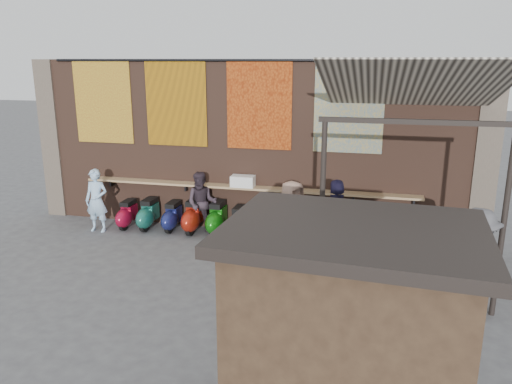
% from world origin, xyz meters
% --- Properties ---
extents(ground, '(70.00, 70.00, 0.00)m').
position_xyz_m(ground, '(0.00, 0.00, 0.00)').
color(ground, '#474749').
rests_on(ground, ground).
extents(brick_wall, '(10.00, 0.40, 4.00)m').
position_xyz_m(brick_wall, '(0.00, 2.70, 2.00)').
color(brick_wall, brown).
rests_on(brick_wall, ground).
extents(pier_left, '(0.50, 0.50, 4.00)m').
position_xyz_m(pier_left, '(-5.20, 2.70, 2.00)').
color(pier_left, '#4C4238').
rests_on(pier_left, ground).
extents(pier_right, '(0.50, 0.50, 4.00)m').
position_xyz_m(pier_right, '(5.20, 2.70, 2.00)').
color(pier_right, '#4C4238').
rests_on(pier_right, ground).
extents(eating_counter, '(8.00, 0.32, 0.05)m').
position_xyz_m(eating_counter, '(0.00, 2.33, 1.10)').
color(eating_counter, '#9E7A51').
rests_on(eating_counter, brick_wall).
extents(shelf_box, '(0.54, 0.30, 0.26)m').
position_xyz_m(shelf_box, '(-0.04, 2.30, 1.26)').
color(shelf_box, white).
rests_on(shelf_box, eating_counter).
extents(tapestry_redgold, '(1.50, 0.02, 2.00)m').
position_xyz_m(tapestry_redgold, '(-3.60, 2.48, 3.00)').
color(tapestry_redgold, maroon).
rests_on(tapestry_redgold, brick_wall).
extents(tapestry_sun, '(1.50, 0.02, 2.00)m').
position_xyz_m(tapestry_sun, '(-1.70, 2.48, 3.00)').
color(tapestry_sun, orange).
rests_on(tapestry_sun, brick_wall).
extents(tapestry_orange, '(1.50, 0.02, 2.00)m').
position_xyz_m(tapestry_orange, '(0.30, 2.48, 3.00)').
color(tapestry_orange, '#AD4A15').
rests_on(tapestry_orange, brick_wall).
extents(tapestry_multi, '(1.50, 0.02, 2.00)m').
position_xyz_m(tapestry_multi, '(2.30, 2.48, 3.00)').
color(tapestry_multi, '#285C94').
rests_on(tapestry_multi, brick_wall).
extents(hang_rail, '(9.50, 0.06, 0.06)m').
position_xyz_m(hang_rail, '(0.00, 2.47, 3.98)').
color(hang_rail, black).
rests_on(hang_rail, brick_wall).
extents(scooter_stool_0, '(0.32, 0.71, 0.67)m').
position_xyz_m(scooter_stool_0, '(-2.88, 1.97, 0.33)').
color(scooter_stool_0, maroon).
rests_on(scooter_stool_0, ground).
extents(scooter_stool_1, '(0.35, 0.77, 0.73)m').
position_xyz_m(scooter_stool_1, '(-2.34, 2.02, 0.37)').
color(scooter_stool_1, '#165B4E').
rests_on(scooter_stool_1, ground).
extents(scooter_stool_2, '(0.33, 0.72, 0.69)m').
position_xyz_m(scooter_stool_2, '(-1.73, 2.04, 0.34)').
color(scooter_stool_2, '#151A50').
rests_on(scooter_stool_2, ground).
extents(scooter_stool_3, '(0.37, 0.82, 0.78)m').
position_xyz_m(scooter_stool_3, '(-1.19, 2.05, 0.39)').
color(scooter_stool_3, maroon).
rests_on(scooter_stool_3, ground).
extents(scooter_stool_4, '(0.36, 0.81, 0.77)m').
position_xyz_m(scooter_stool_4, '(-0.61, 2.05, 0.38)').
color(scooter_stool_4, '#0F5C0D').
rests_on(scooter_stool_4, ground).
extents(scooter_stool_5, '(0.32, 0.72, 0.68)m').
position_xyz_m(scooter_stool_5, '(-0.08, 2.05, 0.34)').
color(scooter_stool_5, black).
rests_on(scooter_stool_5, ground).
extents(scooter_stool_6, '(0.36, 0.80, 0.76)m').
position_xyz_m(scooter_stool_6, '(0.44, 2.00, 0.38)').
color(scooter_stool_6, black).
rests_on(scooter_stool_6, ground).
extents(scooter_stool_7, '(0.33, 0.74, 0.70)m').
position_xyz_m(scooter_stool_7, '(1.00, 2.01, 0.35)').
color(scooter_stool_7, '#10521C').
rests_on(scooter_stool_7, ground).
extents(diner_left, '(0.56, 0.38, 1.52)m').
position_xyz_m(diner_left, '(-3.45, 1.58, 0.76)').
color(diner_left, '#A1C8EA').
rests_on(diner_left, ground).
extents(diner_right, '(0.79, 0.66, 1.49)m').
position_xyz_m(diner_right, '(-0.96, 2.00, 0.74)').
color(diner_right, '#31262F').
rests_on(diner_right, ground).
extents(shopper_navy, '(1.17, 0.73, 1.86)m').
position_xyz_m(shopper_navy, '(2.29, 0.43, 0.93)').
color(shopper_navy, '#1A1633').
rests_on(shopper_navy, ground).
extents(shopper_grey, '(1.31, 1.00, 1.80)m').
position_xyz_m(shopper_grey, '(4.54, -0.70, 0.90)').
color(shopper_grey, '#4D4D51').
rests_on(shopper_grey, ground).
extents(shopper_tan, '(0.92, 0.99, 1.70)m').
position_xyz_m(shopper_tan, '(1.37, 0.79, 0.85)').
color(shopper_tan, '#94705E').
rests_on(shopper_tan, ground).
extents(market_stall, '(2.29, 1.79, 2.36)m').
position_xyz_m(market_stall, '(2.75, -4.02, 1.18)').
color(market_stall, black).
rests_on(market_stall, ground).
extents(stall_roof, '(2.57, 2.05, 0.12)m').
position_xyz_m(stall_roof, '(2.75, -4.02, 2.42)').
color(stall_roof, black).
rests_on(stall_roof, market_stall).
extents(stall_sign, '(1.20, 0.13, 0.50)m').
position_xyz_m(stall_sign, '(2.81, -3.18, 1.71)').
color(stall_sign, gold).
rests_on(stall_sign, market_stall).
extents(stall_shelf, '(1.81, 0.23, 0.06)m').
position_xyz_m(stall_shelf, '(2.81, -3.18, 0.86)').
color(stall_shelf, '#473321').
rests_on(stall_shelf, market_stall).
extents(awning_canvas, '(3.20, 3.28, 0.97)m').
position_xyz_m(awning_canvas, '(3.50, 0.90, 3.55)').
color(awning_canvas, beige).
rests_on(awning_canvas, brick_wall).
extents(awning_ledger, '(3.30, 0.08, 0.12)m').
position_xyz_m(awning_ledger, '(3.50, 2.49, 3.95)').
color(awning_ledger, '#33261C').
rests_on(awning_ledger, brick_wall).
extents(awning_header, '(3.00, 0.08, 0.08)m').
position_xyz_m(awning_header, '(3.50, -0.60, 3.08)').
color(awning_header, black).
rests_on(awning_header, awning_post_left).
extents(awning_post_left, '(0.09, 0.09, 3.10)m').
position_xyz_m(awning_post_left, '(2.10, -0.60, 1.55)').
color(awning_post_left, black).
rests_on(awning_post_left, ground).
extents(awning_post_right, '(0.09, 0.09, 3.10)m').
position_xyz_m(awning_post_right, '(4.90, -0.60, 1.55)').
color(awning_post_right, black).
rests_on(awning_post_right, ground).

